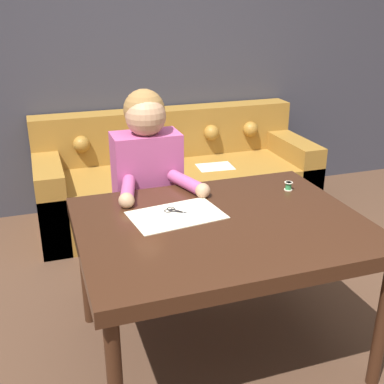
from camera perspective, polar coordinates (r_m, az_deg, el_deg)
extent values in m
plane|color=#4C3323|center=(2.65, 4.20, -17.87)|extent=(16.00, 16.00, 0.00)
cube|color=#383842|center=(4.07, -7.17, 16.30)|extent=(8.00, 0.06, 2.60)
cube|color=#381E11|center=(2.26, 3.54, -4.29)|extent=(1.33, 1.03, 0.07)
cylinder|color=#381E11|center=(2.40, 21.59, -14.45)|extent=(0.06, 0.06, 0.66)
cylinder|color=#381E11|center=(2.70, -12.50, -8.91)|extent=(0.06, 0.06, 0.66)
cylinder|color=#381E11|center=(3.03, 10.79, -5.19)|extent=(0.06, 0.06, 0.66)
cube|color=olive|center=(3.94, -1.70, 0.01)|extent=(2.20, 0.85, 0.44)
cube|color=olive|center=(4.09, -3.07, 7.07)|extent=(2.20, 0.22, 0.40)
cube|color=olive|center=(3.77, -16.43, -0.69)|extent=(0.20, 0.85, 0.60)
cube|color=olive|center=(4.29, 11.18, 2.60)|extent=(0.20, 0.85, 0.60)
sphere|color=olive|center=(3.84, -12.97, 5.54)|extent=(0.13, 0.13, 0.13)
sphere|color=olive|center=(3.89, -7.68, 6.11)|extent=(0.13, 0.13, 0.13)
sphere|color=olive|center=(3.97, -2.56, 6.61)|extent=(0.13, 0.13, 0.13)
sphere|color=olive|center=(4.08, 2.33, 7.04)|extent=(0.13, 0.13, 0.13)
sphere|color=olive|center=(4.22, 6.95, 7.40)|extent=(0.13, 0.13, 0.13)
cube|color=white|center=(3.85, 2.76, 3.01)|extent=(0.29, 0.22, 0.00)
cylinder|color=#33281E|center=(3.01, -5.01, -7.29)|extent=(0.28, 0.28, 0.45)
cube|color=#B24C84|center=(2.80, -5.34, 1.61)|extent=(0.38, 0.22, 0.54)
sphere|color=tan|center=(2.68, -5.52, 8.94)|extent=(0.23, 0.23, 0.23)
sphere|color=olive|center=(2.70, -5.70, 9.66)|extent=(0.23, 0.23, 0.23)
cylinder|color=#B24C84|center=(2.53, -7.61, 0.25)|extent=(0.14, 0.29, 0.07)
sphere|color=tan|center=(2.39, -7.77, -1.01)|extent=(0.08, 0.08, 0.08)
cylinder|color=#B24C84|center=(2.60, -0.60, 1.10)|extent=(0.15, 0.29, 0.07)
sphere|color=tan|center=(2.49, 1.28, 0.15)|extent=(0.08, 0.08, 0.08)
cube|color=beige|center=(2.30, -1.86, -2.75)|extent=(0.46, 0.33, 0.00)
cube|color=silver|center=(2.30, 0.37, -2.63)|extent=(0.10, 0.07, 0.00)
cube|color=black|center=(2.33, -1.93, -2.39)|extent=(0.07, 0.05, 0.00)
torus|color=black|center=(2.34, -2.82, -2.29)|extent=(0.04, 0.04, 0.01)
cube|color=silver|center=(2.29, 0.16, -2.83)|extent=(0.08, 0.10, 0.00)
cube|color=black|center=(2.34, -1.78, -2.26)|extent=(0.05, 0.07, 0.00)
torus|color=black|center=(2.36, -2.52, -2.04)|extent=(0.04, 0.04, 0.01)
cylinder|color=silver|center=(2.32, -1.03, -2.48)|extent=(0.01, 0.01, 0.01)
cylinder|color=#338C4C|center=(2.64, 11.36, 0.70)|extent=(0.03, 0.03, 0.04)
cylinder|color=beige|center=(2.63, 11.39, 1.11)|extent=(0.04, 0.04, 0.00)
cylinder|color=beige|center=(2.65, 11.33, 0.28)|extent=(0.04, 0.04, 0.00)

